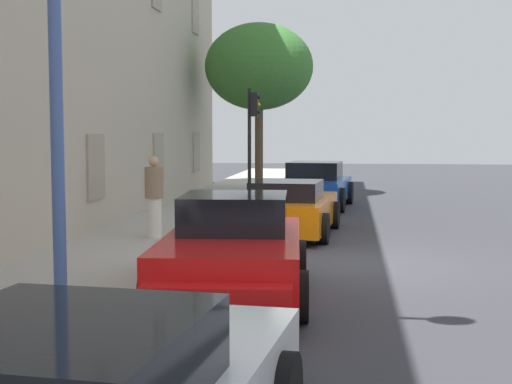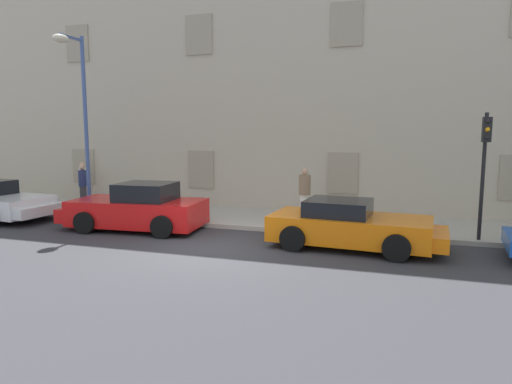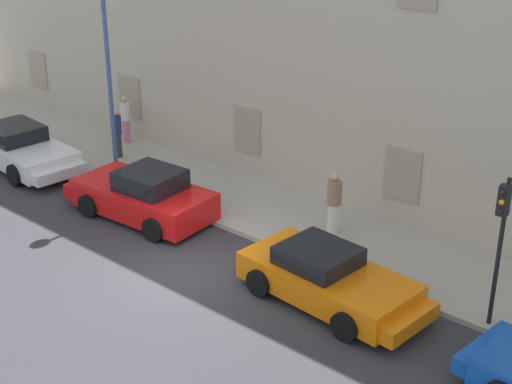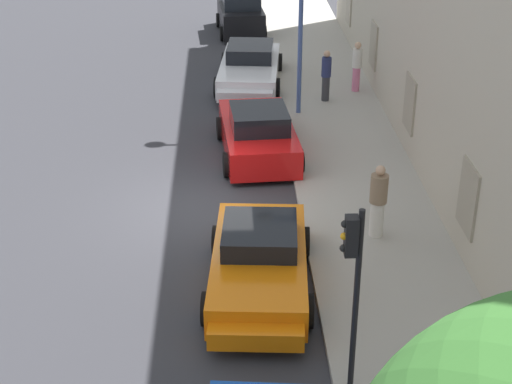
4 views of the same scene
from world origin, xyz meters
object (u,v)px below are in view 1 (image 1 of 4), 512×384
Objects in this scene: traffic_light at (252,128)px; sportscar_tail_end at (313,187)px; sportscar_yellow_flank at (232,257)px; sportscar_white_middle at (290,209)px; pedestrian_strolling at (154,197)px; tree_near_kerb at (259,67)px.

sportscar_tail_end is at bearing -30.25° from traffic_light.
sportscar_white_middle is at bearing -2.16° from sportscar_yellow_flank.
sportscar_tail_end is (5.89, -0.25, 0.06)m from sportscar_white_middle.
sportscar_tail_end is 2.71× the size of pedestrian_strolling.
sportscar_yellow_flank is 0.99× the size of sportscar_white_middle.
tree_near_kerb is (4.15, 2.21, 4.11)m from sportscar_tail_end.
pedestrian_strolling is at bearing 125.20° from sportscar_white_middle.
traffic_light reaches higher than sportscar_tail_end.
sportscar_tail_end is at bearing -2.43° from sportscar_white_middle.
sportscar_tail_end is 0.76× the size of tree_near_kerb.
sportscar_white_middle is 3.39m from pedestrian_strolling.
pedestrian_strolling is (-7.83, 3.00, 0.39)m from sportscar_tail_end.
sportscar_white_middle is 5.90m from sportscar_tail_end.
pedestrian_strolling reaches higher than sportscar_yellow_flank.
pedestrian_strolling is (-5.15, 1.44, -1.48)m from traffic_light.
tree_near_kerb reaches higher than sportscar_yellow_flank.
sportscar_yellow_flank is 5.60m from pedestrian_strolling.
sportscar_tail_end is (12.84, -0.51, -0.00)m from sportscar_yellow_flank.
traffic_light is 5.55m from pedestrian_strolling.
pedestrian_strolling is (-1.94, 2.75, 0.45)m from sportscar_white_middle.
traffic_light is (-2.68, 1.56, 1.87)m from sportscar_tail_end.
pedestrian_strolling is at bearing 159.06° from sportscar_tail_end.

